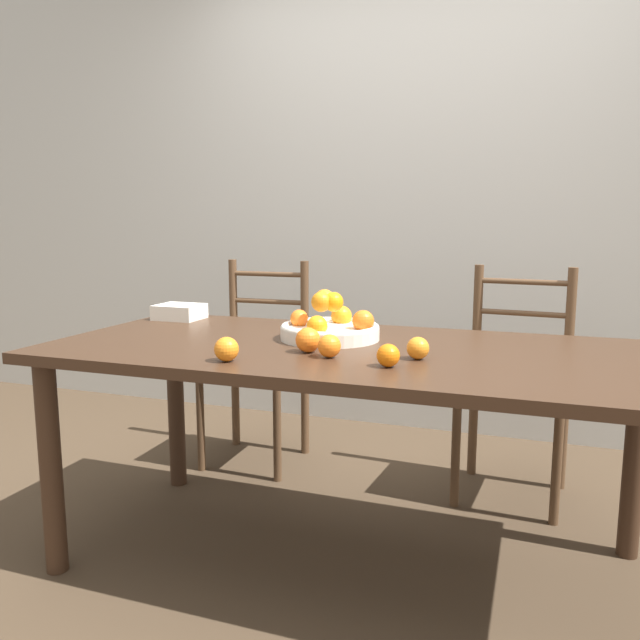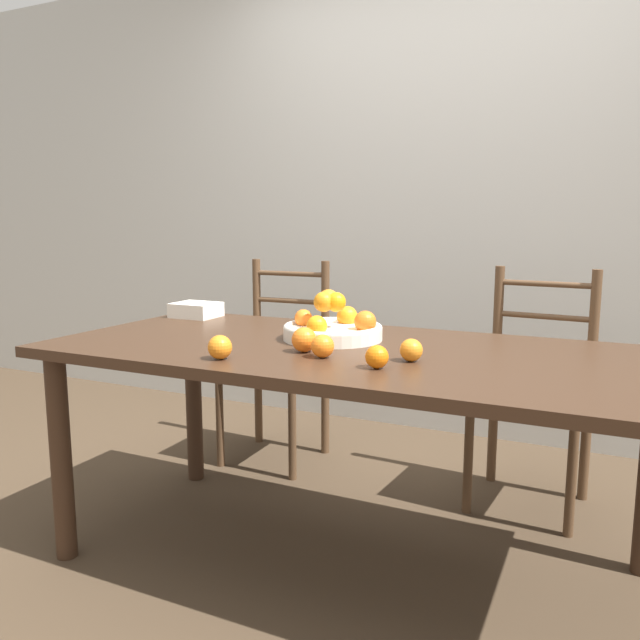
% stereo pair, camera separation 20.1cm
% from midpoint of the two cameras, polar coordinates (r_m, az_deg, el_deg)
% --- Properties ---
extents(ground_plane, '(12.00, 12.00, 0.00)m').
position_cam_midpoint_polar(ground_plane, '(2.26, -0.10, -21.33)').
color(ground_plane, '#423323').
extents(wall_back, '(8.00, 0.06, 2.60)m').
position_cam_midpoint_polar(wall_back, '(3.40, 8.58, 11.58)').
color(wall_back, beige).
rests_on(wall_back, ground_plane).
extents(dining_table, '(1.95, 0.89, 0.75)m').
position_cam_midpoint_polar(dining_table, '(2.01, -0.10, -4.90)').
color(dining_table, '#382316').
rests_on(dining_table, ground_plane).
extents(fruit_bowl, '(0.34, 0.34, 0.17)m').
position_cam_midpoint_polar(fruit_bowl, '(2.11, -1.78, -0.62)').
color(fruit_bowl, silver).
rests_on(fruit_bowl, dining_table).
extents(orange_loose_0, '(0.07, 0.07, 0.07)m').
position_cam_midpoint_polar(orange_loose_0, '(1.81, -11.71, -2.66)').
color(orange_loose_0, orange).
rests_on(orange_loose_0, dining_table).
extents(orange_loose_1, '(0.07, 0.07, 0.07)m').
position_cam_midpoint_polar(orange_loose_1, '(1.81, 5.82, -2.61)').
color(orange_loose_1, orange).
rests_on(orange_loose_1, dining_table).
extents(orange_loose_2, '(0.08, 0.08, 0.08)m').
position_cam_midpoint_polar(orange_loose_2, '(1.90, -4.13, -1.86)').
color(orange_loose_2, orange).
rests_on(orange_loose_2, dining_table).
extents(orange_loose_3, '(0.06, 0.06, 0.06)m').
position_cam_midpoint_polar(orange_loose_3, '(1.71, 2.92, -3.29)').
color(orange_loose_3, orange).
rests_on(orange_loose_3, dining_table).
extents(orange_loose_4, '(0.07, 0.07, 0.07)m').
position_cam_midpoint_polar(orange_loose_4, '(1.83, -2.29, -2.42)').
color(orange_loose_4, orange).
rests_on(orange_loose_4, dining_table).
extents(chair_left, '(0.43, 0.41, 0.95)m').
position_cam_midpoint_polar(chair_left, '(3.00, -7.67, -3.92)').
color(chair_left, '#513823').
rests_on(chair_left, ground_plane).
extents(chair_right, '(0.45, 0.43, 0.95)m').
position_cam_midpoint_polar(chair_right, '(2.68, 15.39, -5.69)').
color(chair_right, '#513823').
rests_on(chair_right, ground_plane).
extents(book_stack, '(0.18, 0.15, 0.06)m').
position_cam_midpoint_polar(book_stack, '(2.63, -14.88, 0.71)').
color(book_stack, silver).
rests_on(book_stack, dining_table).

